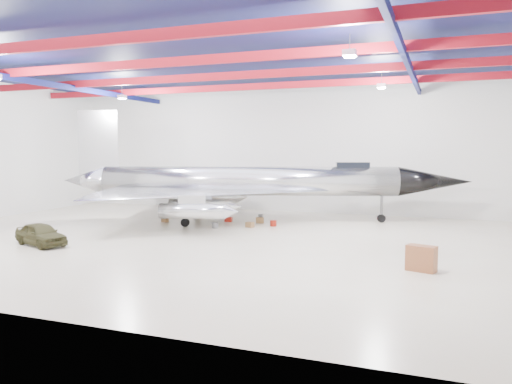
% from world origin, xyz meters
% --- Properties ---
extents(floor, '(40.00, 40.00, 0.00)m').
position_xyz_m(floor, '(0.00, 0.00, 0.00)').
color(floor, beige).
rests_on(floor, ground).
extents(wall_back, '(40.00, 0.00, 40.00)m').
position_xyz_m(wall_back, '(0.00, 15.00, 5.50)').
color(wall_back, silver).
rests_on(wall_back, floor).
extents(ceiling, '(40.00, 40.00, 0.00)m').
position_xyz_m(ceiling, '(0.00, 0.00, 11.00)').
color(ceiling, '#0A0F38').
rests_on(ceiling, wall_back).
extents(ceiling_structure, '(39.50, 29.50, 1.08)m').
position_xyz_m(ceiling_structure, '(0.00, 0.00, 10.32)').
color(ceiling_structure, maroon).
rests_on(ceiling_structure, ceiling).
extents(jet_aircraft, '(30.58, 22.47, 8.57)m').
position_xyz_m(jet_aircraft, '(-0.03, 7.95, 2.81)').
color(jet_aircraft, silver).
rests_on(jet_aircraft, floor).
extents(jeep, '(4.18, 2.76, 1.32)m').
position_xyz_m(jeep, '(-7.96, -5.12, 0.66)').
color(jeep, '#39371C').
rests_on(jeep, floor).
extents(desk, '(1.44, 1.01, 1.20)m').
position_xyz_m(desk, '(13.08, -3.82, 0.60)').
color(desk, brown).
rests_on(desk, floor).
extents(crate_ply, '(0.52, 0.44, 0.33)m').
position_xyz_m(crate_ply, '(-5.96, 5.44, 0.17)').
color(crate_ply, olive).
rests_on(crate_ply, floor).
extents(toolbox_red, '(0.54, 0.44, 0.36)m').
position_xyz_m(toolbox_red, '(-1.46, 7.30, 0.18)').
color(toolbox_red, maroon).
rests_on(toolbox_red, floor).
extents(engine_drum, '(0.60, 0.60, 0.42)m').
position_xyz_m(engine_drum, '(-1.10, 4.10, 0.21)').
color(engine_drum, '#59595B').
rests_on(engine_drum, floor).
extents(parts_bin, '(0.73, 0.65, 0.42)m').
position_xyz_m(parts_bin, '(1.04, 7.52, 0.21)').
color(parts_bin, olive).
rests_on(parts_bin, floor).
extents(tool_chest, '(0.52, 0.52, 0.43)m').
position_xyz_m(tool_chest, '(2.48, 6.41, 0.21)').
color(tool_chest, maroon).
rests_on(tool_chest, floor).
extents(oil_barrel, '(0.63, 0.56, 0.37)m').
position_xyz_m(oil_barrel, '(1.07, 5.33, 0.19)').
color(oil_barrel, olive).
rests_on(oil_barrel, floor).
extents(spares_box, '(0.47, 0.47, 0.34)m').
position_xyz_m(spares_box, '(0.23, 9.92, 0.17)').
color(spares_box, '#59595B').
rests_on(spares_box, floor).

